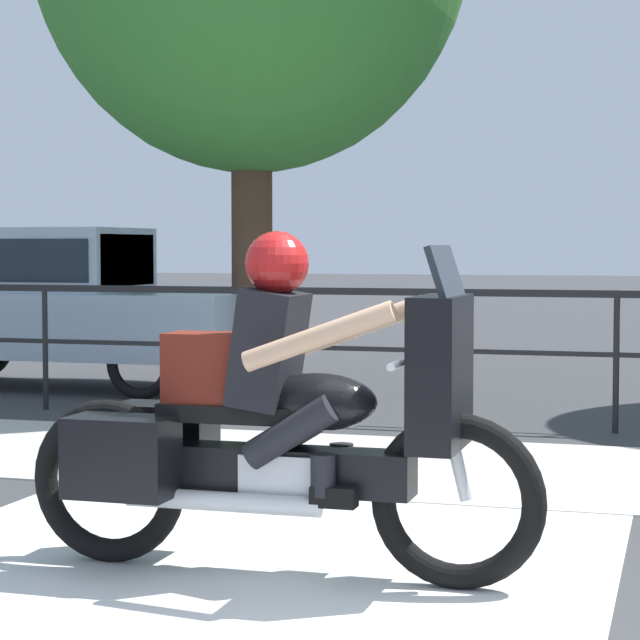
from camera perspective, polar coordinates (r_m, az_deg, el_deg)
The scene contains 6 objects.
ground_plane at distance 5.10m, azimuth 9.93°, elevation -13.75°, with size 120.00×120.00×0.00m, color #38383A.
sidewalk_band at distance 8.40m, azimuth 12.61°, elevation -6.94°, with size 44.00×2.40×0.01m, color #B7B2A8.
crosswalk_band at distance 5.28m, azimuth -6.86°, elevation -13.08°, with size 3.49×6.00×0.01m, color silver.
fence_railing at distance 10.22m, azimuth 13.41°, elevation -0.04°, with size 36.00×0.05×1.15m.
motorcycle at distance 5.67m, azimuth -2.10°, elevation -4.70°, with size 2.44×0.76×1.57m.
parked_car at distance 13.56m, azimuth -12.39°, elevation 1.02°, with size 4.26×1.64×1.69m.
Camera 1 is at (0.54, -4.84, 1.50)m, focal length 70.00 mm.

